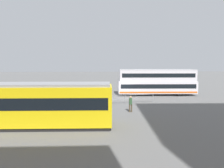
# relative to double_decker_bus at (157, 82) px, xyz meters

# --- Properties ---
(ground_plane) EXTENTS (160.00, 160.00, 0.00)m
(ground_plane) POSITION_rel_double_decker_bus_xyz_m (5.42, 1.65, -2.02)
(ground_plane) COLOR #616160
(double_decker_bus) EXTENTS (11.90, 3.14, 3.95)m
(double_decker_bus) POSITION_rel_double_decker_bus_xyz_m (0.00, 0.00, 0.00)
(double_decker_bus) COLOR silver
(double_decker_bus) RESTS_ON ground
(tram_yellow) EXTENTS (13.65, 3.32, 3.43)m
(tram_yellow) POSITION_rel_double_decker_bus_xyz_m (14.72, 14.61, -0.24)
(tram_yellow) COLOR yellow
(tram_yellow) RESTS_ON ground
(pedestrian_near_railing) EXTENTS (0.36, 0.32, 1.81)m
(pedestrian_near_railing) POSITION_rel_double_decker_bus_xyz_m (8.63, 7.51, -0.97)
(pedestrian_near_railing) COLOR #4C3F2D
(pedestrian_near_railing) RESTS_ON ground
(pedestrian_crossing) EXTENTS (0.38, 0.38, 1.65)m
(pedestrian_crossing) POSITION_rel_double_decker_bus_xyz_m (5.72, 10.47, -1.07)
(pedestrian_crossing) COLOR #4C3F2D
(pedestrian_crossing) RESTS_ON ground
(pedestrian_railing) EXTENTS (7.30, 1.04, 1.08)m
(pedestrian_railing) POSITION_rel_double_decker_bus_xyz_m (5.68, 6.07, -1.28)
(pedestrian_railing) COLOR gray
(pedestrian_railing) RESTS_ON ground
(info_sign) EXTENTS (1.02, 0.15, 2.23)m
(info_sign) POSITION_rel_double_decker_bus_xyz_m (10.05, 6.99, -0.49)
(info_sign) COLOR slate
(info_sign) RESTS_ON ground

